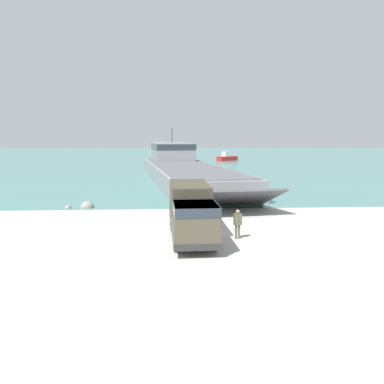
% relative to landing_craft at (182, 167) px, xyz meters
% --- Properties ---
extents(ground_plane, '(240.00, 240.00, 0.00)m').
position_rel_landing_craft_xyz_m(ground_plane, '(0.42, -29.52, -1.73)').
color(ground_plane, '#B7B5AD').
extents(water_surface, '(240.00, 180.00, 0.01)m').
position_rel_landing_craft_xyz_m(water_surface, '(0.42, 67.87, -1.72)').
color(water_surface, '#477F7A').
rests_on(water_surface, ground_plane).
extents(landing_craft, '(13.38, 42.36, 7.29)m').
position_rel_landing_craft_xyz_m(landing_craft, '(0.00, 0.00, 0.00)').
color(landing_craft, gray).
rests_on(landing_craft, ground_plane).
extents(military_truck, '(2.61, 7.91, 3.04)m').
position_rel_landing_craft_xyz_m(military_truck, '(-0.30, -30.94, -0.15)').
color(military_truck, '#4C4738').
rests_on(military_truck, ground_plane).
extents(soldier_on_ramp, '(0.47, 0.30, 1.71)m').
position_rel_landing_craft_xyz_m(soldier_on_ramp, '(2.36, -31.36, -0.74)').
color(soldier_on_ramp, '#566042').
rests_on(soldier_on_ramp, ground_plane).
extents(moored_boat_a, '(5.63, 4.85, 2.26)m').
position_rel_landing_craft_xyz_m(moored_boat_a, '(12.36, 40.61, -0.98)').
color(moored_boat_a, '#B22323').
rests_on(moored_boat_a, ground_plane).
extents(shoreline_rock_a, '(0.55, 0.55, 0.55)m').
position_rel_landing_craft_xyz_m(shoreline_rock_a, '(-10.00, -21.30, -1.73)').
color(shoreline_rock_a, gray).
rests_on(shoreline_rock_a, ground_plane).
extents(shoreline_rock_b, '(1.12, 1.12, 1.12)m').
position_rel_landing_craft_xyz_m(shoreline_rock_b, '(-8.47, -21.10, -1.73)').
color(shoreline_rock_b, gray).
rests_on(shoreline_rock_b, ground_plane).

